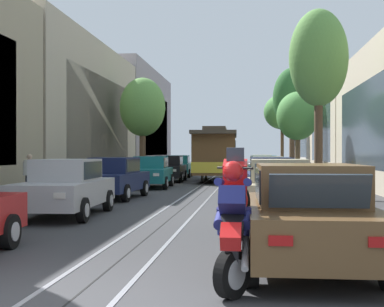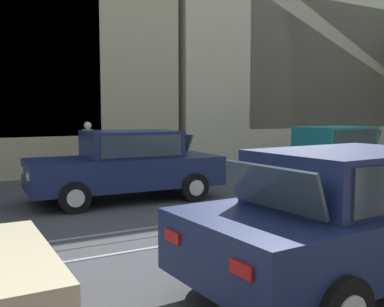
{
  "view_description": "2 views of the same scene",
  "coord_description": "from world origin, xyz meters",
  "px_view_note": "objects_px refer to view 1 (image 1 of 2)",
  "views": [
    {
      "loc": [
        2.12,
        -5.85,
        1.75
      ],
      "look_at": [
        -0.52,
        17.92,
        1.73
      ],
      "focal_mm": 49.16,
      "sensor_mm": 36.0,
      "label": 1
    },
    {
      "loc": [
        6.38,
        10.25,
        2.01
      ],
      "look_at": [
        -1.99,
        14.98,
        1.1
      ],
      "focal_mm": 41.37,
      "sensor_mm": 36.0,
      "label": 2
    }
  ],
  "objects_px": {
    "parked_car_teal_sixth_left": "(178,166)",
    "motorcycle_with_rider": "(234,215)",
    "street_tree_kerb_right_second": "(318,60)",
    "cable_car_trolley": "(216,154)",
    "parked_car_teal_fifth_right": "(264,168)",
    "parked_car_navy_mid_left": "(114,178)",
    "parked_car_beige_fourth_right": "(268,172)",
    "street_tree_kerb_right_mid": "(298,117)",
    "parked_car_navy_mid_right": "(271,178)",
    "parked_car_beige_second_right": "(279,188)",
    "parked_car_white_sixth_right": "(261,166)",
    "street_tree_kerb_right_far": "(282,112)",
    "parked_car_yellow_far_right": "(262,164)",
    "parked_car_brown_near_right": "(307,215)",
    "pedestrian_on_left_pavement": "(30,173)",
    "parked_car_black_fifth_left": "(169,168)",
    "parked_car_teal_fourth_left": "(151,172)",
    "street_tree_kerb_left_second": "(143,108)",
    "parked_car_silver_second_left": "(66,187)",
    "street_tree_kerb_right_fourth": "(292,99)",
    "fire_hydrant": "(27,197)"
  },
  "relations": [
    {
      "from": "parked_car_navy_mid_right",
      "to": "street_tree_kerb_right_mid",
      "type": "xyz_separation_m",
      "value": [
        1.91,
        10.37,
        3.04
      ]
    },
    {
      "from": "parked_car_navy_mid_right",
      "to": "street_tree_kerb_right_far",
      "type": "distance_m",
      "value": 31.88
    },
    {
      "from": "parked_car_beige_fourth_right",
      "to": "cable_car_trolley",
      "type": "distance_m",
      "value": 7.1
    },
    {
      "from": "parked_car_beige_fourth_right",
      "to": "street_tree_kerb_right_mid",
      "type": "height_order",
      "value": "street_tree_kerb_right_mid"
    },
    {
      "from": "parked_car_navy_mid_right",
      "to": "parked_car_yellow_far_right",
      "type": "bearing_deg",
      "value": 89.57
    },
    {
      "from": "parked_car_beige_fourth_right",
      "to": "street_tree_kerb_left_second",
      "type": "height_order",
      "value": "street_tree_kerb_left_second"
    },
    {
      "from": "street_tree_kerb_right_second",
      "to": "cable_car_trolley",
      "type": "distance_m",
      "value": 12.75
    },
    {
      "from": "parked_car_navy_mid_left",
      "to": "parked_car_beige_fourth_right",
      "type": "xyz_separation_m",
      "value": [
        6.08,
        6.34,
        0.0
      ]
    },
    {
      "from": "pedestrian_on_left_pavement",
      "to": "cable_car_trolley",
      "type": "bearing_deg",
      "value": 62.65
    },
    {
      "from": "parked_car_yellow_far_right",
      "to": "parked_car_navy_mid_right",
      "type": "bearing_deg",
      "value": -90.43
    },
    {
      "from": "parked_car_white_sixth_right",
      "to": "cable_car_trolley",
      "type": "bearing_deg",
      "value": -114.68
    },
    {
      "from": "parked_car_teal_fourth_left",
      "to": "street_tree_kerb_left_second",
      "type": "height_order",
      "value": "street_tree_kerb_left_second"
    },
    {
      "from": "parked_car_teal_fifth_right",
      "to": "parked_car_navy_mid_left",
      "type": "bearing_deg",
      "value": -115.52
    },
    {
      "from": "parked_car_silver_second_left",
      "to": "parked_car_black_fifth_left",
      "type": "xyz_separation_m",
      "value": [
        0.12,
        17.86,
        0.0
      ]
    },
    {
      "from": "parked_car_brown_near_right",
      "to": "pedestrian_on_left_pavement",
      "type": "bearing_deg",
      "value": 129.24
    },
    {
      "from": "parked_car_navy_mid_left",
      "to": "parked_car_navy_mid_right",
      "type": "bearing_deg",
      "value": 4.73
    },
    {
      "from": "parked_car_teal_sixth_left",
      "to": "fire_hydrant",
      "type": "xyz_separation_m",
      "value": [
        -1.5,
        -22.52,
        -0.38
      ]
    },
    {
      "from": "pedestrian_on_left_pavement",
      "to": "motorcycle_with_rider",
      "type": "bearing_deg",
      "value": -57.25
    },
    {
      "from": "parked_car_teal_fourth_left",
      "to": "parked_car_teal_sixth_left",
      "type": "height_order",
      "value": "same"
    },
    {
      "from": "parked_car_black_fifth_left",
      "to": "parked_car_beige_second_right",
      "type": "bearing_deg",
      "value": -71.67
    },
    {
      "from": "parked_car_teal_sixth_left",
      "to": "motorcycle_with_rider",
      "type": "distance_m",
      "value": 31.32
    },
    {
      "from": "parked_car_teal_fifth_right",
      "to": "street_tree_kerb_right_mid",
      "type": "distance_m",
      "value": 4.01
    },
    {
      "from": "cable_car_trolley",
      "to": "fire_hydrant",
      "type": "height_order",
      "value": "cable_car_trolley"
    },
    {
      "from": "parked_car_navy_mid_right",
      "to": "street_tree_kerb_right_second",
      "type": "height_order",
      "value": "street_tree_kerb_right_second"
    },
    {
      "from": "parked_car_teal_fourth_left",
      "to": "street_tree_kerb_right_mid",
      "type": "height_order",
      "value": "street_tree_kerb_right_mid"
    },
    {
      "from": "parked_car_silver_second_left",
      "to": "street_tree_kerb_right_second",
      "type": "height_order",
      "value": "street_tree_kerb_right_second"
    },
    {
      "from": "parked_car_silver_second_left",
      "to": "parked_car_beige_fourth_right",
      "type": "relative_size",
      "value": 1.0
    },
    {
      "from": "parked_car_navy_mid_right",
      "to": "parked_car_beige_second_right",
      "type": "bearing_deg",
      "value": -90.24
    },
    {
      "from": "parked_car_white_sixth_right",
      "to": "street_tree_kerb_right_fourth",
      "type": "xyz_separation_m",
      "value": [
        2.34,
        1.44,
        5.01
      ]
    },
    {
      "from": "parked_car_teal_fifth_right",
      "to": "street_tree_kerb_right_fourth",
      "type": "bearing_deg",
      "value": 73.6
    },
    {
      "from": "parked_car_black_fifth_left",
      "to": "motorcycle_with_rider",
      "type": "bearing_deg",
      "value": -79.3
    },
    {
      "from": "street_tree_kerb_right_far",
      "to": "street_tree_kerb_right_mid",
      "type": "bearing_deg",
      "value": -91.06
    },
    {
      "from": "parked_car_white_sixth_right",
      "to": "street_tree_kerb_right_second",
      "type": "relative_size",
      "value": 0.59
    },
    {
      "from": "parked_car_teal_sixth_left",
      "to": "parked_car_white_sixth_right",
      "type": "height_order",
      "value": "same"
    },
    {
      "from": "parked_car_teal_fourth_left",
      "to": "street_tree_kerb_right_far",
      "type": "relative_size",
      "value": 0.59
    },
    {
      "from": "parked_car_beige_second_right",
      "to": "motorcycle_with_rider",
      "type": "xyz_separation_m",
      "value": [
        -0.98,
        -7.87,
        0.16
      ]
    },
    {
      "from": "parked_car_white_sixth_right",
      "to": "parked_car_black_fifth_left",
      "type": "bearing_deg",
      "value": -129.96
    },
    {
      "from": "parked_car_silver_second_left",
      "to": "motorcycle_with_rider",
      "type": "xyz_separation_m",
      "value": [
        4.88,
        -7.36,
        0.16
      ]
    },
    {
      "from": "parked_car_teal_sixth_left",
      "to": "street_tree_kerb_right_fourth",
      "type": "relative_size",
      "value": 0.54
    },
    {
      "from": "parked_car_black_fifth_left",
      "to": "parked_car_teal_sixth_left",
      "type": "distance_m",
      "value": 5.71
    },
    {
      "from": "parked_car_black_fifth_left",
      "to": "parked_car_brown_near_right",
      "type": "bearing_deg",
      "value": -76.19
    },
    {
      "from": "street_tree_kerb_right_mid",
      "to": "fire_hydrant",
      "type": "distance_m",
      "value": 18.43
    },
    {
      "from": "parked_car_beige_fourth_right",
      "to": "street_tree_kerb_right_second",
      "type": "relative_size",
      "value": 0.59
    },
    {
      "from": "parked_car_beige_second_right",
      "to": "street_tree_kerb_right_mid",
      "type": "height_order",
      "value": "street_tree_kerb_right_mid"
    },
    {
      "from": "parked_car_yellow_far_right",
      "to": "parked_car_silver_second_left",
      "type": "bearing_deg",
      "value": -101.28
    },
    {
      "from": "parked_car_navy_mid_left",
      "to": "motorcycle_with_rider",
      "type": "bearing_deg",
      "value": -68.93
    },
    {
      "from": "parked_car_white_sixth_right",
      "to": "street_tree_kerb_right_second",
      "type": "distance_m",
      "value": 18.26
    },
    {
      "from": "parked_car_teal_sixth_left",
      "to": "street_tree_kerb_right_second",
      "type": "xyz_separation_m",
      "value": [
        7.88,
        -16.36,
        4.66
      ]
    },
    {
      "from": "street_tree_kerb_right_far",
      "to": "fire_hydrant",
      "type": "bearing_deg",
      "value": -104.98
    },
    {
      "from": "parked_car_beige_fourth_right",
      "to": "motorcycle_with_rider",
      "type": "bearing_deg",
      "value": -93.15
    }
  ]
}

